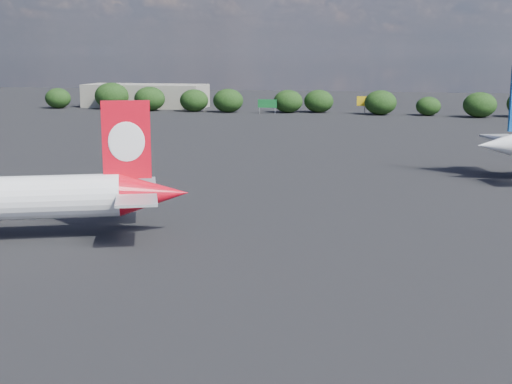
# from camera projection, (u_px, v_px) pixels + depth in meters

# --- Properties ---
(ground) EXTENTS (500.00, 500.00, 0.00)m
(ground) POSITION_uv_depth(u_px,v_px,m) (224.00, 179.00, 109.59)
(ground) COLOR black
(ground) RESTS_ON ground
(terminal_building) EXTENTS (42.00, 16.00, 8.00)m
(terminal_building) POSITION_uv_depth(u_px,v_px,m) (146.00, 96.00, 249.27)
(terminal_building) COLOR gray
(terminal_building) RESTS_ON ground
(highway_sign) EXTENTS (6.00, 0.30, 4.50)m
(highway_sign) POSITION_uv_depth(u_px,v_px,m) (267.00, 104.00, 223.83)
(highway_sign) COLOR #136229
(highway_sign) RESTS_ON ground
(billboard_yellow) EXTENTS (5.00, 0.30, 5.50)m
(billboard_yellow) POSITION_uv_depth(u_px,v_px,m) (365.00, 102.00, 222.84)
(billboard_yellow) COLOR yellow
(billboard_yellow) RESTS_ON ground
(horizon_treeline) EXTENTS (207.48, 15.16, 9.00)m
(horizon_treeline) POSITION_uv_depth(u_px,v_px,m) (326.00, 102.00, 223.67)
(horizon_treeline) COLOR black
(horizon_treeline) RESTS_ON ground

